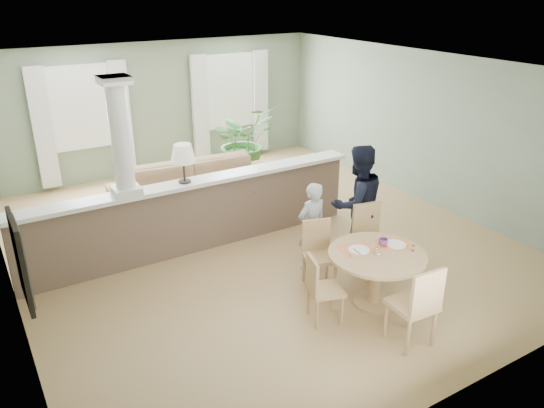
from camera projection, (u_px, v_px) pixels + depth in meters
ground at (256, 239)px, 8.43m from camera, size 8.00×8.00×0.00m
room_shell at (233, 120)px, 8.21m from camera, size 7.02×8.02×2.71m
pony_wall at (191, 207)px, 7.84m from camera, size 5.32×0.38×2.70m
sofa at (198, 190)px, 9.25m from camera, size 3.03×1.39×0.86m
houseplant at (243, 141)px, 10.98m from camera, size 1.53×1.39×1.48m
dining_table at (377, 263)px, 6.54m from camera, size 1.20×1.20×0.82m
chair_far_boy at (318, 251)px, 7.01m from camera, size 0.52×0.52×0.91m
chair_far_man at (370, 236)px, 7.31m from camera, size 0.51×0.51×0.99m
chair_near at (417, 303)px, 5.76m from camera, size 0.48×0.48×1.01m
chair_side at (320, 287)px, 6.24m from camera, size 0.48×0.48×0.85m
child_person at (311, 227)px, 7.35m from camera, size 0.50×0.35×1.30m
man_person at (357, 204)px, 7.55m from camera, size 0.88×0.71×1.73m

